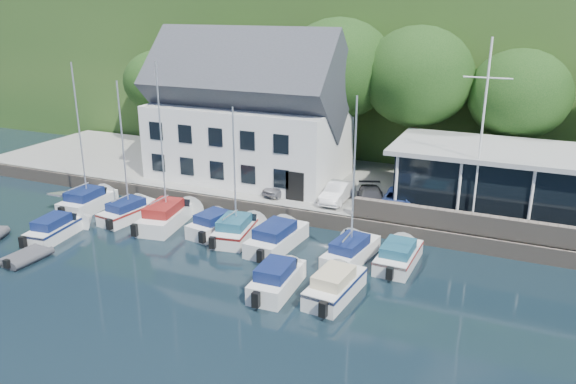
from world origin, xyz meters
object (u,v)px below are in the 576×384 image
at_px(boat_r1_1, 124,158).
at_px(boat_r1_6, 354,187).
at_px(boat_r1_3, 214,222).
at_px(boat_r2_3, 277,276).
at_px(car_silver, 282,186).
at_px(car_blue, 398,200).
at_px(harbor_building, 249,119).
at_px(boat_r2_0, 56,227).
at_px(flagpole, 481,136).
at_px(boat_r1_7, 399,253).
at_px(club_pavilion, 498,179).
at_px(boat_r1_5, 277,235).
at_px(dinghy_1, 26,256).
at_px(boat_r1_2, 162,153).
at_px(boat_r1_4, 234,169).
at_px(car_white, 337,192).
at_px(car_dgrey, 371,199).
at_px(boat_r2_4, 335,283).
at_px(boat_r1_0, 81,144).

distance_m(boat_r1_1, boat_r1_6, 15.41).
bearing_deg(boat_r1_3, boat_r2_3, -27.79).
xyz_separation_m(car_silver, car_blue, (8.13, 0.13, 0.12)).
relative_size(harbor_building, boat_r2_0, 2.44).
xyz_separation_m(flagpole, boat_r1_7, (-3.20, -5.08, -5.77)).
relative_size(club_pavilion, car_silver, 4.09).
bearing_deg(club_pavilion, flagpole, -108.04).
bearing_deg(flagpole, boat_r1_1, -165.53).
bearing_deg(car_silver, boat_r1_5, -54.02).
bearing_deg(dinghy_1, boat_r2_3, 13.31).
distance_m(car_silver, boat_r1_2, 8.71).
distance_m(flagpole, boat_r1_2, 19.06).
distance_m(boat_r1_1, boat_r1_4, 8.08).
bearing_deg(boat_r1_7, car_white, 135.14).
distance_m(car_blue, boat_r1_7, 6.17).
distance_m(car_dgrey, boat_r2_4, 10.45).
xyz_separation_m(car_white, boat_r1_1, (-12.37, -6.27, 2.55)).
relative_size(boat_r1_0, dinghy_1, 3.40).
distance_m(car_white, boat_r1_0, 17.48).
distance_m(boat_r1_7, boat_r2_0, 20.58).
distance_m(boat_r1_1, boat_r2_4, 16.89).
bearing_deg(club_pavilion, car_blue, -156.93).
xyz_separation_m(boat_r1_1, boat_r1_5, (10.88, -0.17, -3.43)).
bearing_deg(car_dgrey, boat_r1_2, -173.25).
height_order(boat_r1_7, boat_r2_0, boat_r2_0).
bearing_deg(boat_r1_0, car_silver, 23.27).
height_order(car_dgrey, boat_r1_7, car_dgrey).
relative_size(club_pavilion, boat_r2_4, 2.23).
distance_m(car_dgrey, boat_r2_0, 19.76).
bearing_deg(harbor_building, car_dgrey, -17.27).
height_order(boat_r1_2, boat_r1_4, boat_r1_2).
xyz_separation_m(car_white, boat_r1_4, (-4.30, -6.26, 2.76)).
xyz_separation_m(car_dgrey, car_blue, (1.67, 0.32, 0.06)).
distance_m(boat_r2_0, boat_r2_3, 15.21).
distance_m(club_pavilion, boat_r1_4, 16.67).
height_order(club_pavilion, boat_r1_6, boat_r1_6).
height_order(boat_r1_5, boat_r2_0, boat_r1_5).
distance_m(boat_r2_0, dinghy_1, 3.38).
bearing_deg(harbor_building, boat_r1_2, -98.08).
bearing_deg(boat_r1_6, boat_r2_0, -158.41).
bearing_deg(car_dgrey, dinghy_1, -159.21).
distance_m(car_silver, car_blue, 8.13).
xyz_separation_m(flagpole, boat_r2_3, (-8.05, -10.41, -5.68)).
xyz_separation_m(boat_r1_3, boat_r1_6, (9.00, -0.37, 3.64)).
bearing_deg(boat_r1_5, dinghy_1, -144.20).
xyz_separation_m(car_silver, boat_r1_5, (2.57, -6.32, -0.79)).
height_order(car_blue, boat_r2_3, car_blue).
height_order(boat_r1_4, boat_r2_4, boat_r1_4).
distance_m(harbor_building, boat_r1_1, 10.22).
xyz_separation_m(car_silver, boat_r1_1, (-8.31, -6.15, 2.64)).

